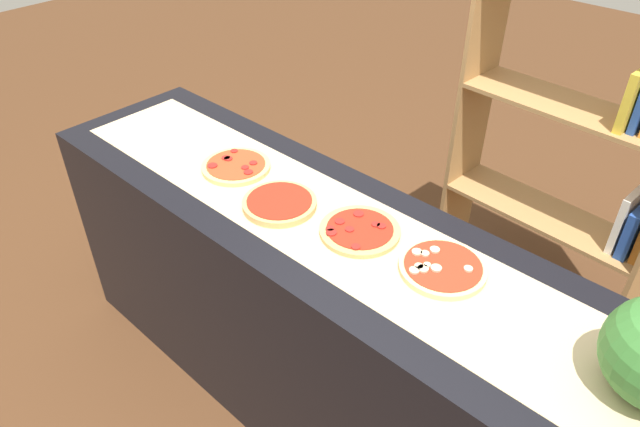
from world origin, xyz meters
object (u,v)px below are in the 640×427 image
(pizza_pepperoni_0, at_px, (236,166))
(pizza_mushroom_3, at_px, (442,267))
(pizza_plain_1, at_px, (280,203))
(pizza_pepperoni_2, at_px, (360,230))
(bookshelf, at_px, (582,177))

(pizza_pepperoni_0, distance_m, pizza_mushroom_3, 0.84)
(pizza_plain_1, relative_size, pizza_pepperoni_2, 0.97)
(pizza_plain_1, height_order, pizza_mushroom_3, pizza_mushroom_3)
(pizza_pepperoni_0, bearing_deg, pizza_pepperoni_2, 1.38)
(pizza_plain_1, distance_m, bookshelf, 1.28)
(pizza_mushroom_3, bearing_deg, pizza_pepperoni_0, -177.26)
(pizza_plain_1, bearing_deg, pizza_pepperoni_0, 168.81)
(pizza_pepperoni_0, distance_m, pizza_plain_1, 0.29)
(bookshelf, bearing_deg, pizza_plain_1, -117.21)
(pizza_pepperoni_0, relative_size, pizza_plain_1, 1.01)
(pizza_plain_1, xyz_separation_m, pizza_pepperoni_2, (0.28, 0.07, -0.00))
(pizza_plain_1, bearing_deg, pizza_mushroom_3, 9.70)
(pizza_pepperoni_2, height_order, pizza_mushroom_3, pizza_mushroom_3)
(pizza_mushroom_3, relative_size, bookshelf, 0.16)
(pizza_pepperoni_2, xyz_separation_m, pizza_mushroom_3, (0.28, 0.03, 0.00))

